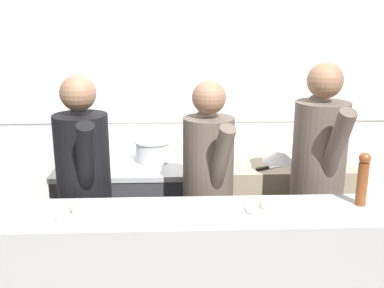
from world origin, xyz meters
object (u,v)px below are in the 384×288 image
(plated_dish_main, at_px, (79,211))
(plated_dish_appetiser, at_px, (267,207))
(sauce_pot, at_px, (153,150))
(mixing_bowl_steel, at_px, (281,155))
(chef_head_cook, at_px, (85,190))
(oven_range, at_px, (123,215))
(chefs_knife, at_px, (274,167))
(pepper_mill, at_px, (363,178))
(stock_pot, at_px, (91,147))
(chef_line, at_px, (317,178))
(chef_sous, at_px, (208,189))

(plated_dish_main, bearing_deg, plated_dish_appetiser, 0.68)
(sauce_pot, bearing_deg, mixing_bowl_steel, -2.69)
(sauce_pot, height_order, chef_head_cook, chef_head_cook)
(oven_range, height_order, sauce_pot, sauce_pot)
(sauce_pot, height_order, chefs_knife, sauce_pot)
(pepper_mill, bearing_deg, stock_pot, 147.10)
(oven_range, height_order, chef_head_cook, chef_head_cook)
(stock_pot, relative_size, chef_line, 0.14)
(pepper_mill, distance_m, chef_sous, 0.99)
(chefs_knife, bearing_deg, plated_dish_appetiser, -104.76)
(oven_range, distance_m, mixing_bowl_steel, 1.38)
(stock_pot, bearing_deg, mixing_bowl_steel, -1.95)
(mixing_bowl_steel, distance_m, chef_sous, 0.88)
(pepper_mill, xyz_separation_m, chef_line, (-0.09, 0.49, -0.18))
(mixing_bowl_steel, xyz_separation_m, pepper_mill, (0.20, -1.06, 0.19))
(oven_range, xyz_separation_m, plated_dish_appetiser, (0.94, -1.14, 0.55))
(chef_line, bearing_deg, mixing_bowl_steel, 94.01)
(plated_dish_appetiser, height_order, chef_sous, chef_sous)
(stock_pot, xyz_separation_m, chef_line, (1.63, -0.63, -0.06))
(mixing_bowl_steel, relative_size, pepper_mill, 0.95)
(oven_range, height_order, chef_line, chef_line)
(chef_head_cook, bearing_deg, plated_dish_appetiser, -40.23)
(mixing_bowl_steel, distance_m, pepper_mill, 1.10)
(plated_dish_appetiser, bearing_deg, pepper_mill, 6.17)
(plated_dish_appetiser, bearing_deg, chef_sous, 119.00)
(plated_dish_appetiser, relative_size, chef_head_cook, 0.14)
(stock_pot, xyz_separation_m, chef_head_cook, (0.07, -0.70, -0.09))
(stock_pot, relative_size, plated_dish_appetiser, 1.02)
(pepper_mill, bearing_deg, oven_range, 144.13)
(chefs_knife, xyz_separation_m, chef_line, (0.20, -0.42, 0.06))
(oven_range, xyz_separation_m, chef_line, (1.39, -0.59, 0.52))
(oven_range, bearing_deg, chef_line, -22.94)
(sauce_pot, distance_m, chef_line, 1.30)
(oven_range, xyz_separation_m, chef_head_cook, (-0.16, -0.66, 0.48))
(stock_pot, relative_size, mixing_bowl_steel, 0.83)
(mixing_bowl_steel, bearing_deg, plated_dish_appetiser, -107.17)
(oven_range, relative_size, plated_dish_main, 3.74)
(plated_dish_main, distance_m, plated_dish_appetiser, 1.03)
(chef_sous, bearing_deg, plated_dish_main, -161.04)
(stock_pot, bearing_deg, chefs_knife, -8.29)
(sauce_pot, xyz_separation_m, chef_sous, (0.40, -0.65, -0.09))
(plated_dish_appetiser, relative_size, pepper_mill, 0.78)
(oven_range, distance_m, stock_pot, 0.62)
(sauce_pot, relative_size, chef_line, 0.16)
(pepper_mill, relative_size, chef_sous, 0.19)
(sauce_pot, height_order, pepper_mill, pepper_mill)
(plated_dish_appetiser, bearing_deg, chef_line, 50.07)
(sauce_pot, distance_m, plated_dish_main, 1.23)
(chef_sous, height_order, chef_line, chef_line)
(chef_line, bearing_deg, sauce_pot, 144.53)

